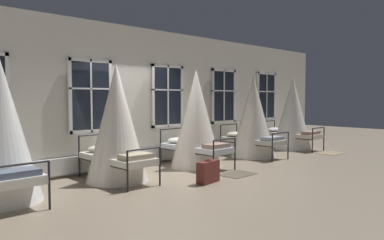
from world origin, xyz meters
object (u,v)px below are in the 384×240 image
Objects in this scene: cot_third at (117,125)px; cot_fourth at (196,120)px; cot_sixth at (292,114)px; cot_fifth at (253,118)px; cot_second at (1,131)px; suitcase_dark at (208,172)px.

cot_fourth is (2.28, -0.01, -0.01)m from cot_third.
cot_sixth is at bearing -89.06° from cot_fourth.
cot_fifth is at bearing -90.62° from cot_fourth.
cot_second is 1.01× the size of cot_fourth.
cot_sixth is at bearing -86.39° from cot_fifth.
cot_second is 4.12× the size of suitcase_dark.
cot_sixth is at bearing 4.99° from suitcase_dark.
cot_fifth is 3.73m from suitcase_dark.
cot_second is 1.01× the size of cot_third.
cot_second is 6.78m from cot_fifth.
cot_second is 2.23m from cot_third.
cot_third is 1.03× the size of cot_fifth.
cot_sixth is at bearing -88.69° from cot_third.
cot_sixth reaches higher than cot_fourth.
suitcase_dark is (3.43, -1.38, -0.94)m from cot_second.
cot_third is 2.09m from suitcase_dark.
suitcase_dark is (1.20, -1.43, -0.94)m from cot_third.
cot_third reaches higher than suitcase_dark.
cot_fifth is (6.78, 0.00, -0.04)m from cot_second.
cot_sixth is 5.86m from suitcase_dark.
cot_fourth is at bearing 90.47° from cot_fifth.
cot_third reaches higher than cot_fourth.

